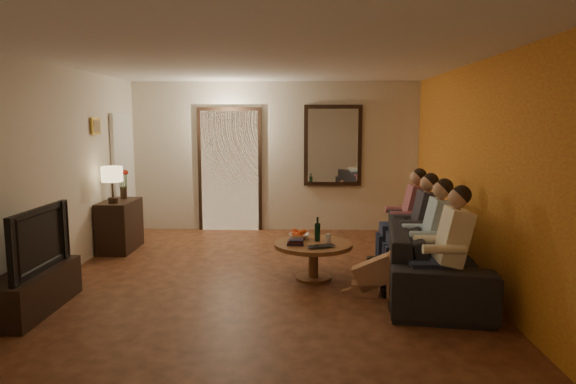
{
  "coord_description": "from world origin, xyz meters",
  "views": [
    {
      "loc": [
        0.48,
        -5.97,
        1.91
      ],
      "look_at": [
        0.3,
        0.3,
        1.05
      ],
      "focal_mm": 32.0,
      "sensor_mm": 36.0,
      "label": 1
    }
  ],
  "objects_px": {
    "tv": "(29,240)",
    "person_d": "(409,221)",
    "wine_bottle": "(317,229)",
    "sofa": "(433,255)",
    "laptop": "(323,247)",
    "table_lamp": "(112,184)",
    "dresser": "(120,225)",
    "person_a": "(446,256)",
    "bowl": "(299,236)",
    "person_b": "(431,242)",
    "tv_stand": "(33,291)",
    "dog": "(375,271)",
    "coffee_table": "(313,261)",
    "person_c": "(419,231)"
  },
  "relations": [
    {
      "from": "tv",
      "to": "person_d",
      "type": "distance_m",
      "value": 4.53
    },
    {
      "from": "person_d",
      "to": "wine_bottle",
      "type": "bearing_deg",
      "value": -155.88
    },
    {
      "from": "sofa",
      "to": "laptop",
      "type": "xyz_separation_m",
      "value": [
        -1.28,
        -0.03,
        0.09
      ]
    },
    {
      "from": "table_lamp",
      "to": "dresser",
      "type": "bearing_deg",
      "value": 90.0
    },
    {
      "from": "tv",
      "to": "laptop",
      "type": "distance_m",
      "value": 3.11
    },
    {
      "from": "person_d",
      "to": "laptop",
      "type": "height_order",
      "value": "person_d"
    },
    {
      "from": "wine_bottle",
      "to": "dresser",
      "type": "bearing_deg",
      "value": 156.86
    },
    {
      "from": "tv",
      "to": "wine_bottle",
      "type": "relative_size",
      "value": 3.61
    },
    {
      "from": "sofa",
      "to": "wine_bottle",
      "type": "xyz_separation_m",
      "value": [
        -1.33,
        0.35,
        0.23
      ]
    },
    {
      "from": "person_a",
      "to": "bowl",
      "type": "bearing_deg",
      "value": 136.86
    },
    {
      "from": "tv",
      "to": "sofa",
      "type": "xyz_separation_m",
      "value": [
        4.25,
        0.91,
        -0.37
      ]
    },
    {
      "from": "tv",
      "to": "person_b",
      "type": "height_order",
      "value": "person_b"
    },
    {
      "from": "tv_stand",
      "to": "bowl",
      "type": "distance_m",
      "value": 3.03
    },
    {
      "from": "dresser",
      "to": "person_d",
      "type": "xyz_separation_m",
      "value": [
        4.15,
        -0.69,
        0.23
      ]
    },
    {
      "from": "dog",
      "to": "table_lamp",
      "type": "bearing_deg",
      "value": 162.3
    },
    {
      "from": "dog",
      "to": "wine_bottle",
      "type": "height_order",
      "value": "wine_bottle"
    },
    {
      "from": "tv_stand",
      "to": "person_b",
      "type": "distance_m",
      "value": 4.21
    },
    {
      "from": "bowl",
      "to": "laptop",
      "type": "distance_m",
      "value": 0.57
    },
    {
      "from": "laptop",
      "to": "bowl",
      "type": "bearing_deg",
      "value": 97.14
    },
    {
      "from": "table_lamp",
      "to": "coffee_table",
      "type": "distance_m",
      "value": 3.18
    },
    {
      "from": "dresser",
      "to": "person_d",
      "type": "relative_size",
      "value": 0.7
    },
    {
      "from": "person_b",
      "to": "person_c",
      "type": "bearing_deg",
      "value": 90.0
    },
    {
      "from": "tv",
      "to": "sofa",
      "type": "relative_size",
      "value": 0.44
    },
    {
      "from": "table_lamp",
      "to": "person_a",
      "type": "xyz_separation_m",
      "value": [
        4.15,
        -2.27,
        -0.42
      ]
    },
    {
      "from": "tv",
      "to": "sofa",
      "type": "height_order",
      "value": "tv"
    },
    {
      "from": "bowl",
      "to": "wine_bottle",
      "type": "xyz_separation_m",
      "value": [
        0.23,
        -0.12,
        0.12
      ]
    },
    {
      "from": "bowl",
      "to": "wine_bottle",
      "type": "relative_size",
      "value": 0.84
    },
    {
      "from": "table_lamp",
      "to": "tv_stand",
      "type": "distance_m",
      "value": 2.43
    },
    {
      "from": "sofa",
      "to": "person_a",
      "type": "distance_m",
      "value": 0.93
    },
    {
      "from": "tv_stand",
      "to": "wine_bottle",
      "type": "bearing_deg",
      "value": 23.41
    },
    {
      "from": "wine_bottle",
      "to": "table_lamp",
      "type": "bearing_deg",
      "value": 160.61
    },
    {
      "from": "table_lamp",
      "to": "person_c",
      "type": "relative_size",
      "value": 0.45
    },
    {
      "from": "dresser",
      "to": "person_d",
      "type": "bearing_deg",
      "value": -9.51
    },
    {
      "from": "tv_stand",
      "to": "dog",
      "type": "height_order",
      "value": "dog"
    },
    {
      "from": "table_lamp",
      "to": "person_a",
      "type": "bearing_deg",
      "value": -28.75
    },
    {
      "from": "person_a",
      "to": "laptop",
      "type": "relative_size",
      "value": 3.65
    },
    {
      "from": "coffee_table",
      "to": "tv",
      "type": "bearing_deg",
      "value": -157.92
    },
    {
      "from": "tv",
      "to": "person_b",
      "type": "distance_m",
      "value": 4.19
    },
    {
      "from": "dresser",
      "to": "tv",
      "type": "xyz_separation_m",
      "value": [
        0.0,
        -2.51,
        0.37
      ]
    },
    {
      "from": "person_a",
      "to": "person_c",
      "type": "xyz_separation_m",
      "value": [
        0.0,
        1.2,
        0.0
      ]
    },
    {
      "from": "table_lamp",
      "to": "sofa",
      "type": "xyz_separation_m",
      "value": [
        4.25,
        -1.37,
        -0.65
      ]
    },
    {
      "from": "tv",
      "to": "dresser",
      "type": "bearing_deg",
      "value": 0.0
    },
    {
      "from": "person_c",
      "to": "laptop",
      "type": "xyz_separation_m",
      "value": [
        -1.18,
        -0.33,
        -0.14
      ]
    },
    {
      "from": "person_d",
      "to": "coffee_table",
      "type": "xyz_separation_m",
      "value": [
        -1.28,
        -0.65,
        -0.38
      ]
    },
    {
      "from": "dresser",
      "to": "bowl",
      "type": "xyz_separation_m",
      "value": [
        2.68,
        -1.13,
        0.11
      ]
    },
    {
      "from": "person_a",
      "to": "coffee_table",
      "type": "relative_size",
      "value": 1.26
    },
    {
      "from": "coffee_table",
      "to": "laptop",
      "type": "xyz_separation_m",
      "value": [
        0.1,
        -0.28,
        0.24
      ]
    },
    {
      "from": "sofa",
      "to": "dog",
      "type": "height_order",
      "value": "sofa"
    },
    {
      "from": "laptop",
      "to": "person_a",
      "type": "bearing_deg",
      "value": -58.46
    },
    {
      "from": "sofa",
      "to": "coffee_table",
      "type": "relative_size",
      "value": 2.68
    }
  ]
}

